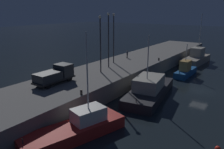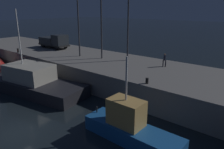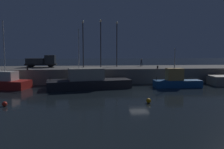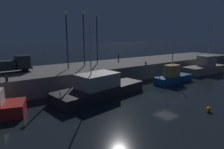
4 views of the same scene
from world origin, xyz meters
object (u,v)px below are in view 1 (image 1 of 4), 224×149
Objects in this scene: fishing_trawler_red at (186,70)px; fishing_boat_blue at (196,58)px; utility_truck at (55,75)px; bollard_west at (81,92)px; bollard_central at (159,59)px; fishing_boat_orange at (149,89)px; lamp_post_west at (100,40)px; mooring_buoy_mid at (218,149)px; lamp_post_east at (109,37)px; lamp_post_central at (114,35)px; dockworker at (127,54)px; fishing_boat_white at (77,128)px.

fishing_trawler_red is 0.65× the size of fishing_boat_blue.
bollard_west is at bearing -101.98° from utility_truck.
bollard_central is (22.77, 0.31, -0.06)m from bollard_west.
fishing_boat_blue reaches higher than bollard_central.
lamp_post_west is at bearing 96.55° from fishing_boat_orange.
fishing_boat_orange reaches higher than bollard_central.
mooring_buoy_mid is at bearing -144.12° from bollard_central.
lamp_post_east is 1.01× the size of lamp_post_central.
lamp_post_east is at bearing 74.91° from fishing_boat_orange.
lamp_post_west is at bearing 164.38° from fishing_boat_blue.
fishing_boat_blue is 1.27× the size of lamp_post_central.
lamp_post_central reaches higher than utility_truck.
mooring_buoy_mid is 0.33× the size of dockworker.
lamp_post_central is 17.59× the size of bollard_central.
fishing_boat_blue is at bearing -14.56° from utility_truck.
lamp_post_east reaches higher than bollard_west.
bollard_central is (21.52, -5.59, -0.94)m from utility_truck.
dockworker is (25.12, 9.58, 2.64)m from fishing_boat_white.
dockworker is 22.33m from bollard_west.
lamp_post_east is at bearing 26.10° from fishing_boat_white.
utility_truck is at bearing 59.74° from fishing_boat_white.
fishing_trawler_red is 4.81× the size of dockworker.
fishing_boat_orange is at bearing -4.26° from fishing_boat_white.
fishing_boat_orange is (14.09, -1.05, 0.24)m from fishing_boat_white.
bollard_central is (-13.86, 3.60, 1.68)m from fishing_boat_blue.
lamp_post_west is at bearing 28.66° from fishing_boat_white.
fishing_trawler_red is at bearing -3.66° from fishing_boat_white.
lamp_post_west is at bearing 149.23° from fishing_trawler_red.
lamp_post_central is 15.38m from utility_truck.
fishing_boat_white is at bearing 179.35° from fishing_boat_blue.
mooring_buoy_mid is 26.20m from bollard_central.
fishing_boat_blue is at bearing 6.29° from fishing_trawler_red.
fishing_boat_orange is at bearing -47.40° from utility_truck.
fishing_boat_white is at bearing -143.63° from bollard_west.
fishing_boat_orange is at bearing -178.72° from fishing_boat_blue.
bollard_west is (-21.28, -6.76, -0.58)m from dockworker.
lamp_post_west is at bearing 163.31° from bollard_central.
bollard_west reaches higher than bollard_central.
utility_truck reaches higher than dockworker.
lamp_post_east is 9.75m from dockworker.
mooring_buoy_mid is at bearing -127.77° from fishing_boat_orange.
fishing_boat_blue is (12.23, 1.35, 0.19)m from fishing_trawler_red.
fishing_boat_orange is 2.28× the size of utility_truck.
utility_truck reaches higher than mooring_buoy_mid.
lamp_post_west is 12.93m from dockworker.
fishing_boat_blue is 1.30× the size of lamp_post_west.
fishing_boat_orange is 10.61m from lamp_post_west.
dockworker is (5.20, 0.18, -4.36)m from lamp_post_central.
fishing_trawler_red is 0.67× the size of fishing_boat_white.
lamp_post_east is 12.20m from utility_truck.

